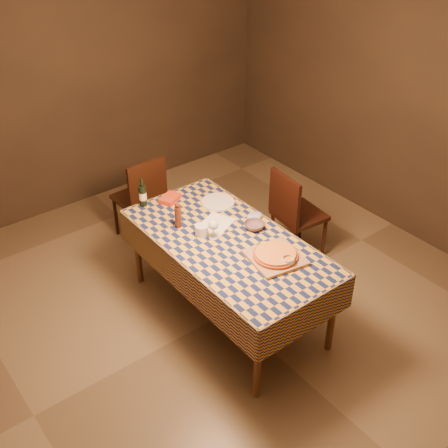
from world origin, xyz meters
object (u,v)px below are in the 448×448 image
at_px(bowl, 254,226).
at_px(wine_bottle, 143,195).
at_px(dining_table, 228,248).
at_px(chair_far, 142,195).
at_px(white_plate, 218,202).
at_px(cutting_board, 275,257).
at_px(pizza, 275,254).
at_px(chair_right, 293,211).

xyz_separation_m(bowl, wine_bottle, (-0.53, 0.87, 0.07)).
xyz_separation_m(dining_table, chair_far, (0.02, 1.39, -0.17)).
relative_size(bowl, white_plate, 0.57).
bearing_deg(cutting_board, dining_table, 108.48).
xyz_separation_m(dining_table, cutting_board, (0.14, -0.41, 0.09)).
bearing_deg(pizza, wine_bottle, 107.15).
bearing_deg(pizza, bowl, 71.29).
height_order(dining_table, chair_far, chair_far).
distance_m(white_plate, chair_right, 0.79).
height_order(pizza, chair_far, chair_far).
distance_m(bowl, white_plate, 0.50).
xyz_separation_m(white_plate, chair_right, (0.71, -0.23, -0.26)).
distance_m(bowl, wine_bottle, 1.02).
distance_m(white_plate, chair_far, 0.96).
bearing_deg(pizza, dining_table, 108.48).
height_order(bowl, chair_right, chair_right).
xyz_separation_m(dining_table, white_plate, (0.28, 0.50, 0.08)).
xyz_separation_m(dining_table, pizza, (0.14, -0.41, 0.12)).
bearing_deg(bowl, dining_table, 179.87).
height_order(pizza, bowl, pizza).
bearing_deg(chair_right, dining_table, -164.97).
height_order(pizza, white_plate, pizza).
xyz_separation_m(white_plate, chair_far, (-0.26, 0.89, -0.26)).
bearing_deg(white_plate, dining_table, -119.31).
bearing_deg(wine_bottle, white_plate, -34.42).
bearing_deg(cutting_board, chair_right, 38.30).
distance_m(bowl, chair_right, 0.81).
distance_m(cutting_board, white_plate, 0.92).
bearing_deg(white_plate, cutting_board, -98.96).
relative_size(cutting_board, chair_far, 0.41).
bearing_deg(chair_right, pizza, -141.70).
relative_size(wine_bottle, white_plate, 0.91).
xyz_separation_m(pizza, wine_bottle, (-0.39, 1.28, 0.06)).
bearing_deg(pizza, cutting_board, 0.00).
height_order(pizza, wine_bottle, wine_bottle).
xyz_separation_m(cutting_board, wine_bottle, (-0.39, 1.28, 0.09)).
bearing_deg(bowl, pizza, -108.71).
distance_m(pizza, chair_far, 1.82).
height_order(dining_table, bowl, bowl).
height_order(bowl, chair_far, chair_far).
height_order(dining_table, cutting_board, cutting_board).
bearing_deg(chair_far, bowl, -79.54).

